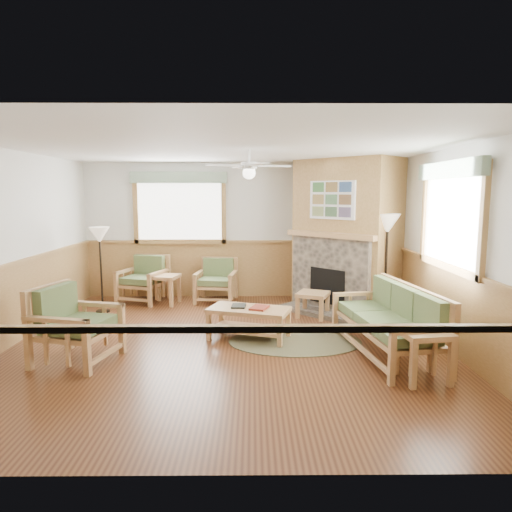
{
  "coord_description": "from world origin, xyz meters",
  "views": [
    {
      "loc": [
        0.34,
        -6.16,
        2.11
      ],
      "look_at": [
        0.4,
        0.7,
        1.15
      ],
      "focal_mm": 32.0,
      "sensor_mm": 36.0,
      "label": 1
    }
  ],
  "objects_px": {
    "armchair_left": "(77,324)",
    "end_table_chairs": "(165,290)",
    "floor_lamp_right": "(386,267)",
    "coffee_table": "(249,323)",
    "end_table_sofa": "(423,355)",
    "armchair_back_left": "(143,279)",
    "floor_lamp_left": "(101,270)",
    "armchair_back_right": "(216,281)",
    "footstool": "(313,305)",
    "sofa": "(386,321)"
  },
  "relations": [
    {
      "from": "armchair_left",
      "to": "end_table_chairs",
      "type": "height_order",
      "value": "armchair_left"
    },
    {
      "from": "floor_lamp_right",
      "to": "coffee_table",
      "type": "bearing_deg",
      "value": -156.37
    },
    {
      "from": "end_table_chairs",
      "to": "end_table_sofa",
      "type": "height_order",
      "value": "end_table_sofa"
    },
    {
      "from": "end_table_sofa",
      "to": "floor_lamp_right",
      "type": "height_order",
      "value": "floor_lamp_right"
    },
    {
      "from": "coffee_table",
      "to": "floor_lamp_right",
      "type": "relative_size",
      "value": 0.64
    },
    {
      "from": "end_table_sofa",
      "to": "floor_lamp_right",
      "type": "xyz_separation_m",
      "value": [
        0.29,
        2.5,
        0.6
      ]
    },
    {
      "from": "coffee_table",
      "to": "floor_lamp_right",
      "type": "distance_m",
      "value": 2.55
    },
    {
      "from": "armchair_back_left",
      "to": "floor_lamp_left",
      "type": "xyz_separation_m",
      "value": [
        -0.54,
        -0.79,
        0.32
      ]
    },
    {
      "from": "armchair_back_right",
      "to": "floor_lamp_right",
      "type": "xyz_separation_m",
      "value": [
        2.91,
        -1.3,
        0.47
      ]
    },
    {
      "from": "armchair_back_right",
      "to": "end_table_sofa",
      "type": "relative_size",
      "value": 1.42
    },
    {
      "from": "end_table_sofa",
      "to": "floor_lamp_left",
      "type": "distance_m",
      "value": 5.51
    },
    {
      "from": "end_table_sofa",
      "to": "floor_lamp_left",
      "type": "height_order",
      "value": "floor_lamp_left"
    },
    {
      "from": "end_table_chairs",
      "to": "floor_lamp_right",
      "type": "distance_m",
      "value": 4.07
    },
    {
      "from": "armchair_back_left",
      "to": "end_table_sofa",
      "type": "bearing_deg",
      "value": -24.89
    },
    {
      "from": "footstool",
      "to": "floor_lamp_left",
      "type": "xyz_separation_m",
      "value": [
        -3.69,
        0.36,
        0.55
      ]
    },
    {
      "from": "floor_lamp_left",
      "to": "end_table_chairs",
      "type": "bearing_deg",
      "value": 29.84
    },
    {
      "from": "armchair_back_left",
      "to": "floor_lamp_left",
      "type": "distance_m",
      "value": 1.01
    },
    {
      "from": "sofa",
      "to": "footstool",
      "type": "relative_size",
      "value": 3.97
    },
    {
      "from": "armchair_back_right",
      "to": "armchair_left",
      "type": "height_order",
      "value": "armchair_left"
    },
    {
      "from": "armchair_back_right",
      "to": "end_table_sofa",
      "type": "distance_m",
      "value": 4.62
    },
    {
      "from": "armchair_left",
      "to": "coffee_table",
      "type": "bearing_deg",
      "value": -53.57
    },
    {
      "from": "armchair_back_right",
      "to": "coffee_table",
      "type": "xyz_separation_m",
      "value": [
        0.65,
        -2.29,
        -0.19
      ]
    },
    {
      "from": "armchair_back_left",
      "to": "floor_lamp_right",
      "type": "height_order",
      "value": "floor_lamp_right"
    },
    {
      "from": "armchair_left",
      "to": "end_table_chairs",
      "type": "relative_size",
      "value": 1.71
    },
    {
      "from": "armchair_back_left",
      "to": "coffee_table",
      "type": "xyz_separation_m",
      "value": [
        2.07,
        -2.3,
        -0.22
      ]
    },
    {
      "from": "coffee_table",
      "to": "floor_lamp_left",
      "type": "xyz_separation_m",
      "value": [
        -2.61,
        1.51,
        0.53
      ]
    },
    {
      "from": "armchair_back_left",
      "to": "sofa",
      "type": "bearing_deg",
      "value": -18.97
    },
    {
      "from": "armchair_left",
      "to": "end_table_chairs",
      "type": "distance_m",
      "value": 3.03
    },
    {
      "from": "end_table_chairs",
      "to": "footstool",
      "type": "relative_size",
      "value": 1.14
    },
    {
      "from": "armchair_left",
      "to": "floor_lamp_left",
      "type": "height_order",
      "value": "floor_lamp_left"
    },
    {
      "from": "end_table_sofa",
      "to": "footstool",
      "type": "xyz_separation_m",
      "value": [
        -0.89,
        2.66,
        -0.08
      ]
    },
    {
      "from": "sofa",
      "to": "floor_lamp_left",
      "type": "height_order",
      "value": "floor_lamp_left"
    },
    {
      "from": "end_table_sofa",
      "to": "floor_lamp_left",
      "type": "xyz_separation_m",
      "value": [
        -4.58,
        3.02,
        0.47
      ]
    },
    {
      "from": "sofa",
      "to": "end_table_chairs",
      "type": "bearing_deg",
      "value": -137.44
    },
    {
      "from": "armchair_left",
      "to": "sofa",
      "type": "bearing_deg",
      "value": -72.78
    },
    {
      "from": "armchair_back_left",
      "to": "floor_lamp_left",
      "type": "relative_size",
      "value": 0.58
    },
    {
      "from": "armchair_left",
      "to": "footstool",
      "type": "bearing_deg",
      "value": -43.77
    },
    {
      "from": "footstool",
      "to": "floor_lamp_right",
      "type": "height_order",
      "value": "floor_lamp_right"
    },
    {
      "from": "armchair_back_right",
      "to": "coffee_table",
      "type": "height_order",
      "value": "armchair_back_right"
    },
    {
      "from": "armchair_back_right",
      "to": "armchair_left",
      "type": "bearing_deg",
      "value": -107.41
    },
    {
      "from": "end_table_sofa",
      "to": "sofa",
      "type": "bearing_deg",
      "value": 101.3
    },
    {
      "from": "sofa",
      "to": "footstool",
      "type": "height_order",
      "value": "sofa"
    },
    {
      "from": "coffee_table",
      "to": "floor_lamp_left",
      "type": "height_order",
      "value": "floor_lamp_left"
    },
    {
      "from": "end_table_sofa",
      "to": "coffee_table",
      "type": "bearing_deg",
      "value": 142.49
    },
    {
      "from": "coffee_table",
      "to": "floor_lamp_right",
      "type": "height_order",
      "value": "floor_lamp_right"
    },
    {
      "from": "armchair_back_right",
      "to": "footstool",
      "type": "distance_m",
      "value": 2.08
    },
    {
      "from": "armchair_left",
      "to": "floor_lamp_right",
      "type": "distance_m",
      "value": 4.8
    },
    {
      "from": "armchair_left",
      "to": "coffee_table",
      "type": "distance_m",
      "value": 2.33
    },
    {
      "from": "footstool",
      "to": "sofa",
      "type": "bearing_deg",
      "value": -68.38
    },
    {
      "from": "armchair_left",
      "to": "end_table_sofa",
      "type": "bearing_deg",
      "value": -84.71
    }
  ]
}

